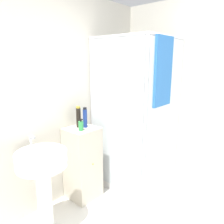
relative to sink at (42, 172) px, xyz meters
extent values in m
cube|color=silver|center=(0.18, 0.35, 0.60)|extent=(6.40, 0.06, 2.50)
cube|color=white|center=(1.41, -0.12, -0.61)|extent=(0.88, 0.88, 0.09)
cylinder|color=silver|center=(1.83, 0.31, 0.35)|extent=(0.04, 0.04, 2.00)
cylinder|color=silver|center=(0.98, 0.31, 0.35)|extent=(0.04, 0.04, 2.00)
cylinder|color=silver|center=(1.83, -0.54, 0.35)|extent=(0.04, 0.04, 2.00)
cylinder|color=silver|center=(0.98, -0.54, 0.35)|extent=(0.04, 0.04, 2.00)
cylinder|color=silver|center=(1.41, -0.54, 1.33)|extent=(0.85, 0.04, 0.04)
cylinder|color=silver|center=(1.41, 0.31, 1.33)|extent=(0.85, 0.04, 0.04)
cylinder|color=silver|center=(0.98, -0.12, 1.33)|extent=(0.04, 0.85, 0.04)
cylinder|color=silver|center=(1.83, -0.12, 1.33)|extent=(0.04, 0.85, 0.04)
cube|color=silver|center=(1.41, -0.55, 0.38)|extent=(0.81, 0.01, 1.88)
cube|color=silver|center=(0.97, -0.12, 0.38)|extent=(0.01, 0.81, 1.88)
cylinder|color=#B7BABF|center=(1.63, 0.24, 0.19)|extent=(0.02, 0.02, 1.50)
cylinder|color=#B7BABF|center=(1.63, 0.19, 0.96)|extent=(0.07, 0.07, 0.04)
cube|color=#2D6BB7|center=(1.28, -0.57, 0.94)|extent=(0.38, 0.03, 0.79)
cube|color=beige|center=(0.64, 0.14, -0.19)|extent=(0.37, 0.36, 0.92)
sphere|color=gold|center=(0.64, -0.05, -0.15)|extent=(0.02, 0.02, 0.02)
cylinder|color=white|center=(0.00, 0.00, -0.30)|extent=(0.15, 0.15, 0.71)
cylinder|color=white|center=(0.00, 0.00, 0.13)|extent=(0.49, 0.49, 0.15)
cylinder|color=#B7BABF|center=(0.00, 0.17, 0.27)|extent=(0.02, 0.02, 0.13)
cube|color=#B7BABF|center=(0.00, 0.14, 0.33)|extent=(0.02, 0.07, 0.02)
cylinder|color=green|center=(0.58, 0.08, 0.32)|extent=(0.06, 0.06, 0.11)
cylinder|color=black|center=(0.58, 0.08, 0.38)|extent=(0.02, 0.02, 0.02)
cube|color=black|center=(0.58, 0.07, 0.40)|extent=(0.01, 0.03, 0.01)
cylinder|color=black|center=(0.65, 0.20, 0.38)|extent=(0.06, 0.06, 0.24)
cylinder|color=gold|center=(0.65, 0.20, 0.51)|extent=(0.05, 0.05, 0.02)
cylinder|color=navy|center=(0.70, 0.13, 0.38)|extent=(0.05, 0.05, 0.22)
cylinder|color=black|center=(0.70, 0.13, 0.50)|extent=(0.04, 0.04, 0.02)
camera|label=1|loc=(-1.02, -1.79, 1.06)|focal=35.00mm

